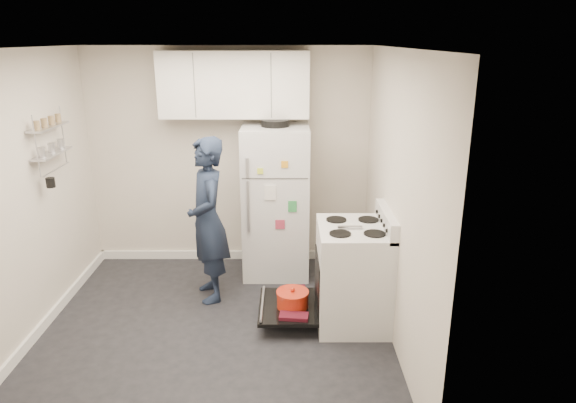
{
  "coord_description": "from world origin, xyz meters",
  "views": [
    {
      "loc": [
        0.66,
        -4.18,
        2.58
      ],
      "look_at": [
        0.67,
        0.59,
        1.05
      ],
      "focal_mm": 32.0,
      "sensor_mm": 36.0,
      "label": 1
    }
  ],
  "objects_px": {
    "person": "(208,220)",
    "open_oven_door": "(290,303)",
    "electric_range": "(351,276)",
    "refrigerator": "(276,201)"
  },
  "relations": [
    {
      "from": "refrigerator",
      "to": "person",
      "type": "height_order",
      "value": "refrigerator"
    },
    {
      "from": "person",
      "to": "open_oven_door",
      "type": "bearing_deg",
      "value": 39.87
    },
    {
      "from": "open_oven_door",
      "to": "person",
      "type": "relative_size",
      "value": 0.42
    },
    {
      "from": "open_oven_door",
      "to": "person",
      "type": "xyz_separation_m",
      "value": [
        -0.82,
        0.5,
        0.65
      ]
    },
    {
      "from": "open_oven_door",
      "to": "person",
      "type": "bearing_deg",
      "value": 148.73
    },
    {
      "from": "electric_range",
      "to": "open_oven_door",
      "type": "height_order",
      "value": "electric_range"
    },
    {
      "from": "open_oven_door",
      "to": "refrigerator",
      "type": "height_order",
      "value": "refrigerator"
    },
    {
      "from": "electric_range",
      "to": "person",
      "type": "xyz_separation_m",
      "value": [
        -1.39,
        0.49,
        0.37
      ]
    },
    {
      "from": "electric_range",
      "to": "refrigerator",
      "type": "height_order",
      "value": "refrigerator"
    },
    {
      "from": "refrigerator",
      "to": "person",
      "type": "relative_size",
      "value": 1.04
    }
  ]
}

